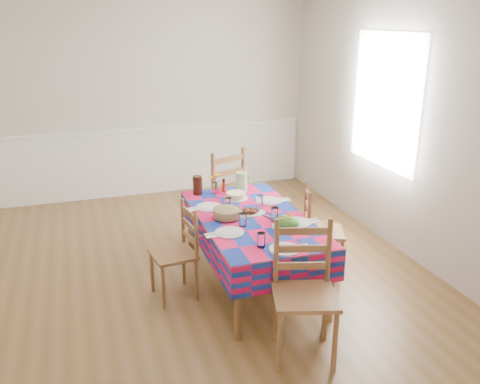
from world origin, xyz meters
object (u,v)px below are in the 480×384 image
object	(u,v)px
meat_platter	(251,212)
tea_pitcher	(198,185)
chair_left	(177,253)
chair_right	(319,231)
green_pitcher	(242,182)
chair_near	(304,293)
dining_table	(252,224)
chair_far	(220,195)

from	to	relation	value
meat_platter	tea_pitcher	size ratio (longest dim) A/B	1.44
chair_left	chair_right	size ratio (longest dim) A/B	0.98
green_pitcher	chair_near	size ratio (longest dim) A/B	0.20
tea_pitcher	chair_left	distance (m)	0.88
chair_near	tea_pitcher	bearing A→B (deg)	116.63
chair_right	green_pitcher	bearing A→B (deg)	59.59
dining_table	tea_pitcher	xyz separation A→B (m)	(-0.31, 0.73, 0.17)
chair_right	meat_platter	bearing A→B (deg)	106.49
dining_table	chair_left	world-z (taller)	chair_left
chair_right	chair_near	bearing A→B (deg)	168.81
tea_pitcher	meat_platter	bearing A→B (deg)	-64.22
meat_platter	tea_pitcher	world-z (taller)	tea_pitcher
green_pitcher	tea_pitcher	bearing A→B (deg)	175.34
chair_left	chair_right	distance (m)	1.36
chair_near	green_pitcher	bearing A→B (deg)	102.42
meat_platter	chair_left	distance (m)	0.74
meat_platter	chair_right	bearing A→B (deg)	-4.02
dining_table	tea_pitcher	distance (m)	0.81
green_pitcher	tea_pitcher	distance (m)	0.45
dining_table	chair_right	bearing A→B (deg)	1.16
tea_pitcher	dining_table	bearing A→B (deg)	-66.61
meat_platter	chair_near	size ratio (longest dim) A/B	0.27
meat_platter	chair_far	world-z (taller)	chair_far
green_pitcher	chair_near	world-z (taller)	chair_near
meat_platter	chair_right	xyz separation A→B (m)	(0.68, -0.05, -0.26)
chair_near	chair_left	world-z (taller)	chair_near
green_pitcher	tea_pitcher	world-z (taller)	green_pitcher
chair_left	chair_far	bearing A→B (deg)	138.53
chair_near	chair_right	distance (m)	1.28
meat_platter	chair_left	bearing A→B (deg)	-175.36
chair_near	chair_left	bearing A→B (deg)	139.14
meat_platter	tea_pitcher	distance (m)	0.74
dining_table	chair_near	size ratio (longest dim) A/B	1.71
chair_near	chair_far	bearing A→B (deg)	106.21
dining_table	meat_platter	bearing A→B (deg)	83.45
tea_pitcher	chair_far	xyz separation A→B (m)	(0.33, 0.34, -0.25)
chair_near	chair_right	bearing A→B (deg)	74.60
dining_table	chair_far	size ratio (longest dim) A/B	1.65
chair_left	chair_near	bearing A→B (deg)	24.62
meat_platter	chair_near	world-z (taller)	chair_near
dining_table	green_pitcher	distance (m)	0.72
chair_near	chair_left	size ratio (longest dim) A/B	1.19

